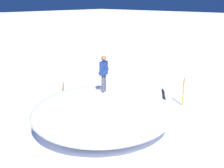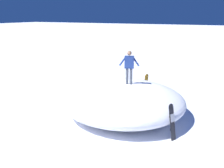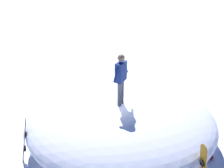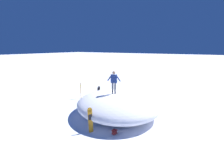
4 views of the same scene
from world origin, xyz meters
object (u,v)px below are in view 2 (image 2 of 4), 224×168
backpack_near (122,94)px  snowboarder_standing (129,65)px  snowboard_primary_upright (172,121)px  snowboard_secondary_upright (146,86)px

backpack_near → snowboarder_standing: bearing=121.8°
snowboarder_standing → snowboard_primary_upright: size_ratio=1.09×
snowboard_primary_upright → backpack_near: bearing=-44.3°
snowboarder_standing → snowboard_secondary_upright: 3.60m
snowboard_primary_upright → snowboard_secondary_upright: 5.54m
snowboard_primary_upright → snowboard_secondary_upright: bearing=-58.6°
snowboarder_standing → snowboard_secondary_upright: (0.14, -3.06, -1.90)m
backpack_near → snowboard_secondary_upright: bearing=-161.6°
snowboard_secondary_upright → backpack_near: bearing=18.4°
snowboard_secondary_upright → backpack_near: (1.46, 0.49, -0.67)m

